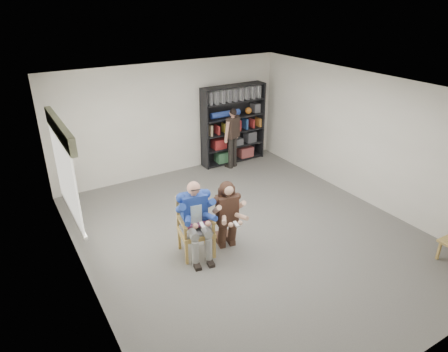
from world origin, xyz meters
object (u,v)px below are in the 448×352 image
bookshelf (233,125)px  kneeling_woman (228,216)px  standing_man (233,139)px  armchair (196,227)px  seated_man (196,219)px

bookshelf → kneeling_woman: bearing=-123.5°
bookshelf → standing_man: (-0.23, -0.35, -0.25)m
armchair → kneeling_woman: kneeling_woman is taller
kneeling_woman → bookshelf: 4.14m
kneeling_woman → armchair: bearing=178.5°
armchair → standing_man: (2.62, 2.97, 0.26)m
seated_man → armchair: bearing=100.2°
armchair → seated_man: 0.16m
seated_man → kneeling_woman: 0.60m
seated_man → kneeling_woman: bearing=-1.5°
standing_man → seated_man: bearing=-151.5°
armchair → bookshelf: (2.85, 3.31, 0.51)m
kneeling_woman → standing_man: 3.70m
armchair → kneeling_woman: (0.58, -0.12, 0.10)m
armchair → bookshelf: size_ratio=0.52×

